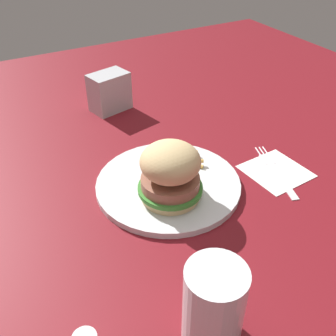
{
  "coord_description": "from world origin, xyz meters",
  "views": [
    {
      "loc": [
        -0.49,
        0.3,
        0.45
      ],
      "look_at": [
        0.0,
        0.03,
        0.04
      ],
      "focal_mm": 41.96,
      "sensor_mm": 36.0,
      "label": 1
    }
  ],
  "objects_px": {
    "plate": "(168,184)",
    "drink_glass": "(213,310)",
    "sandwich": "(170,172)",
    "fries_pile": "(174,159)",
    "napkin_dispenser": "(109,92)",
    "fork": "(276,170)",
    "napkin": "(276,171)"
  },
  "relations": [
    {
      "from": "sandwich",
      "to": "fries_pile",
      "type": "distance_m",
      "value": 0.11
    },
    {
      "from": "napkin",
      "to": "fork",
      "type": "xyz_separation_m",
      "value": [
        0.0,
        -0.0,
        0.0
      ]
    },
    {
      "from": "napkin",
      "to": "napkin_dispenser",
      "type": "height_order",
      "value": "napkin_dispenser"
    },
    {
      "from": "fries_pile",
      "to": "plate",
      "type": "bearing_deg",
      "value": 139.88
    },
    {
      "from": "sandwich",
      "to": "napkin_dispenser",
      "type": "bearing_deg",
      "value": -6.25
    },
    {
      "from": "fork",
      "to": "napkin",
      "type": "bearing_deg",
      "value": 161.74
    },
    {
      "from": "fork",
      "to": "drink_glass",
      "type": "bearing_deg",
      "value": 126.37
    },
    {
      "from": "napkin_dispenser",
      "to": "napkin",
      "type": "bearing_deg",
      "value": -78.63
    },
    {
      "from": "fries_pile",
      "to": "napkin",
      "type": "height_order",
      "value": "fries_pile"
    },
    {
      "from": "sandwich",
      "to": "fries_pile",
      "type": "xyz_separation_m",
      "value": [
        0.09,
        -0.06,
        -0.05
      ]
    },
    {
      "from": "fork",
      "to": "napkin_dispenser",
      "type": "relative_size",
      "value": 1.86
    },
    {
      "from": "plate",
      "to": "napkin_dispenser",
      "type": "bearing_deg",
      "value": -4.09
    },
    {
      "from": "sandwich",
      "to": "napkin",
      "type": "relative_size",
      "value": 1.01
    },
    {
      "from": "plate",
      "to": "drink_glass",
      "type": "bearing_deg",
      "value": 161.13
    },
    {
      "from": "fries_pile",
      "to": "fork",
      "type": "xyz_separation_m",
      "value": [
        -0.11,
        -0.16,
        -0.01
      ]
    },
    {
      "from": "drink_glass",
      "to": "plate",
      "type": "bearing_deg",
      "value": -18.87
    },
    {
      "from": "sandwich",
      "to": "napkin",
      "type": "xyz_separation_m",
      "value": [
        -0.02,
        -0.22,
        -0.06
      ]
    },
    {
      "from": "plate",
      "to": "napkin_dispenser",
      "type": "height_order",
      "value": "napkin_dispenser"
    },
    {
      "from": "fries_pile",
      "to": "fork",
      "type": "relative_size",
      "value": 0.69
    },
    {
      "from": "napkin",
      "to": "drink_glass",
      "type": "relative_size",
      "value": 0.95
    },
    {
      "from": "napkin",
      "to": "fork",
      "type": "relative_size",
      "value": 0.65
    },
    {
      "from": "plate",
      "to": "napkin",
      "type": "height_order",
      "value": "plate"
    },
    {
      "from": "drink_glass",
      "to": "napkin",
      "type": "bearing_deg",
      "value": -53.77
    },
    {
      "from": "sandwich",
      "to": "drink_glass",
      "type": "xyz_separation_m",
      "value": [
        -0.24,
        0.08,
        -0.01
      ]
    },
    {
      "from": "plate",
      "to": "sandwich",
      "type": "distance_m",
      "value": 0.07
    },
    {
      "from": "fork",
      "to": "napkin_dispenser",
      "type": "xyz_separation_m",
      "value": [
        0.39,
        0.18,
        0.04
      ]
    },
    {
      "from": "plate",
      "to": "napkin_dispenser",
      "type": "distance_m",
      "value": 0.34
    },
    {
      "from": "fork",
      "to": "plate",
      "type": "bearing_deg",
      "value": 74.02
    },
    {
      "from": "sandwich",
      "to": "fork",
      "type": "height_order",
      "value": "sandwich"
    },
    {
      "from": "plate",
      "to": "sandwich",
      "type": "height_order",
      "value": "sandwich"
    },
    {
      "from": "napkin_dispenser",
      "to": "sandwich",
      "type": "bearing_deg",
      "value": -109.47
    },
    {
      "from": "plate",
      "to": "drink_glass",
      "type": "height_order",
      "value": "drink_glass"
    }
  ]
}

